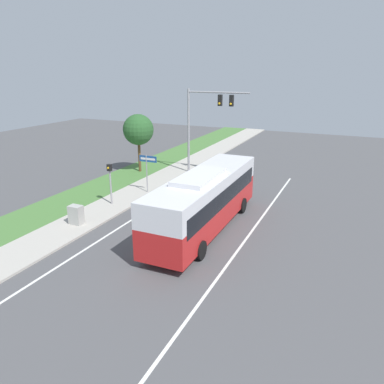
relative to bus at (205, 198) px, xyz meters
name	(u,v)px	position (x,y,z in m)	size (l,w,h in m)	color
ground_plane	(171,241)	(-1.01, -2.28, -1.91)	(80.00, 80.00, 0.00)	#4C4C4F
sidewalk	(80,222)	(-7.21, -2.28, -1.85)	(2.80, 80.00, 0.12)	#ADA89E
grass_verge	(40,214)	(-10.41, -2.28, -1.86)	(3.60, 80.00, 0.10)	#477538
lane_divider_near	(116,230)	(-4.61, -2.28, -1.91)	(0.14, 30.00, 0.01)	silver
lane_divider_far	(235,254)	(2.59, -2.28, -1.91)	(0.14, 30.00, 0.01)	silver
bus	(205,198)	(0.00, 0.00, 0.00)	(2.69, 11.11, 3.48)	red
signal_gantry	(205,116)	(-4.56, 10.89, 3.19)	(5.42, 0.41, 7.28)	#939399
pedestrian_signal	(110,177)	(-7.27, 1.06, 0.06)	(0.28, 0.34, 2.87)	#939399
street_sign	(147,166)	(-6.32, 4.29, 0.17)	(1.41, 0.08, 2.92)	#939399
utility_cabinet	(76,215)	(-7.08, -2.67, -1.23)	(0.78, 0.55, 1.13)	#A8A8A3
roadside_tree	(138,130)	(-10.09, 9.21, 1.90)	(2.67, 2.67, 5.06)	brown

